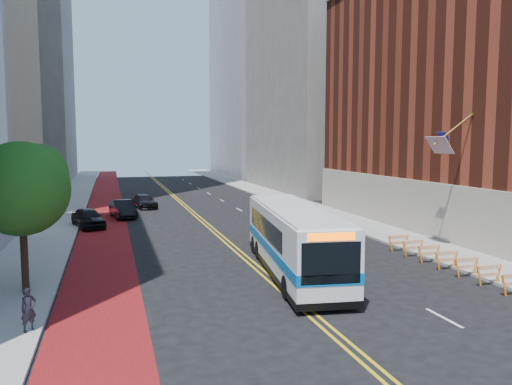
{
  "coord_description": "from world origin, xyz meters",
  "views": [
    {
      "loc": [
        -7.48,
        -17.96,
        6.85
      ],
      "look_at": [
        0.11,
        8.0,
        4.05
      ],
      "focal_mm": 35.0,
      "sensor_mm": 36.0,
      "label": 1
    }
  ],
  "objects_px": {
    "street_tree": "(23,185)",
    "car_a": "(88,218)",
    "car_b": "(123,209)",
    "pedestrian": "(28,310)",
    "car_c": "(144,201)",
    "transit_bus": "(293,239)"
  },
  "relations": [
    {
      "from": "street_tree",
      "to": "car_a",
      "type": "bearing_deg",
      "value": 83.57
    },
    {
      "from": "car_b",
      "to": "pedestrian",
      "type": "relative_size",
      "value": 3.01
    },
    {
      "from": "street_tree",
      "to": "car_b",
      "type": "distance_m",
      "value": 22.73
    },
    {
      "from": "car_c",
      "to": "pedestrian",
      "type": "xyz_separation_m",
      "value": [
        -6.15,
        -33.39,
        0.27
      ]
    },
    {
      "from": "street_tree",
      "to": "car_b",
      "type": "relative_size",
      "value": 1.41
    },
    {
      "from": "car_b",
      "to": "street_tree",
      "type": "bearing_deg",
      "value": -112.58
    },
    {
      "from": "transit_bus",
      "to": "car_a",
      "type": "xyz_separation_m",
      "value": [
        -10.79,
        17.42,
        -1.03
      ]
    },
    {
      "from": "car_a",
      "to": "car_b",
      "type": "bearing_deg",
      "value": 41.52
    },
    {
      "from": "car_c",
      "to": "transit_bus",
      "type": "bearing_deg",
      "value": -90.1
    },
    {
      "from": "street_tree",
      "to": "pedestrian",
      "type": "xyz_separation_m",
      "value": [
        0.84,
        -5.4,
        -3.97
      ]
    },
    {
      "from": "car_a",
      "to": "car_c",
      "type": "xyz_separation_m",
      "value": [
        5.05,
        10.74,
        -0.11
      ]
    },
    {
      "from": "transit_bus",
      "to": "pedestrian",
      "type": "height_order",
      "value": "transit_bus"
    },
    {
      "from": "transit_bus",
      "to": "car_c",
      "type": "bearing_deg",
      "value": 108.84
    },
    {
      "from": "car_a",
      "to": "pedestrian",
      "type": "bearing_deg",
      "value": -110.2
    },
    {
      "from": "car_a",
      "to": "car_b",
      "type": "height_order",
      "value": "car_b"
    },
    {
      "from": "street_tree",
      "to": "car_b",
      "type": "bearing_deg",
      "value": 77.82
    },
    {
      "from": "transit_bus",
      "to": "car_b",
      "type": "relative_size",
      "value": 2.72
    },
    {
      "from": "street_tree",
      "to": "car_a",
      "type": "height_order",
      "value": "street_tree"
    },
    {
      "from": "transit_bus",
      "to": "car_a",
      "type": "bearing_deg",
      "value": 129.09
    },
    {
      "from": "car_c",
      "to": "pedestrian",
      "type": "distance_m",
      "value": 33.95
    },
    {
      "from": "transit_bus",
      "to": "car_b",
      "type": "distance_m",
      "value": 23.46
    },
    {
      "from": "pedestrian",
      "to": "street_tree",
      "type": "bearing_deg",
      "value": 61.61
    }
  ]
}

